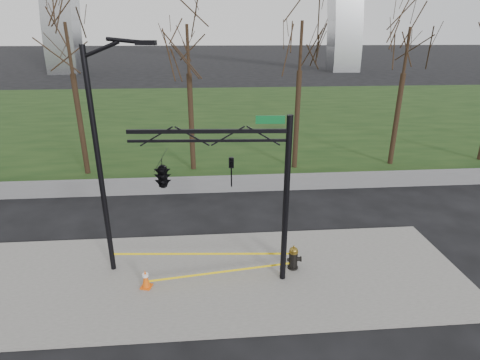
{
  "coord_description": "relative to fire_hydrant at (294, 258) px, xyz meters",
  "views": [
    {
      "loc": [
        -0.08,
        -11.68,
        8.35
      ],
      "look_at": [
        1.03,
        2.0,
        3.0
      ],
      "focal_mm": 28.57,
      "sensor_mm": 36.0,
      "label": 1
    }
  ],
  "objects": [
    {
      "name": "guardrail",
      "position": [
        -2.87,
        7.78,
        -0.09
      ],
      "size": [
        60.0,
        0.3,
        0.9
      ],
      "primitive_type": "cube",
      "color": "#59595B",
      "rests_on": "ground"
    },
    {
      "name": "street_light",
      "position": [
        -6.47,
        0.47,
        4.16
      ],
      "size": [
        2.36,
        0.7,
        8.21
      ],
      "rotation": [
        0.0,
        0.0,
        -0.22
      ],
      "color": "black",
      "rests_on": "ground"
    },
    {
      "name": "traffic_signal_mast",
      "position": [
        -3.74,
        -0.37,
        3.61
      ],
      "size": [
        5.09,
        2.51,
        6.0
      ],
      "rotation": [
        0.0,
        0.0,
        -0.06
      ],
      "color": "black",
      "rests_on": "ground"
    },
    {
      "name": "traffic_cone",
      "position": [
        -5.3,
        -0.72,
        -0.09
      ],
      "size": [
        0.44,
        0.44,
        0.69
      ],
      "rotation": [
        0.0,
        0.0,
        -0.26
      ],
      "color": "#E3540B",
      "rests_on": "sidewalk"
    },
    {
      "name": "tree_row",
      "position": [
        -0.79,
        11.78,
        4.26
      ],
      "size": [
        50.17,
        4.0,
        9.59
      ],
      "color": "black",
      "rests_on": "ground"
    },
    {
      "name": "fire_hydrant",
      "position": [
        0.0,
        0.0,
        0.0
      ],
      "size": [
        0.59,
        0.38,
        0.95
      ],
      "rotation": [
        0.0,
        0.0,
        -0.1
      ],
      "color": "black",
      "rests_on": "sidewalk"
    },
    {
      "name": "ground",
      "position": [
        -2.87,
        -0.22,
        -0.54
      ],
      "size": [
        500.0,
        500.0,
        0.0
      ],
      "primitive_type": "plane",
      "color": "black",
      "rests_on": "ground"
    },
    {
      "name": "grass_strip",
      "position": [
        -2.87,
        29.78,
        -0.51
      ],
      "size": [
        120.0,
        40.0,
        0.06
      ],
      "primitive_type": "cube",
      "color": "black",
      "rests_on": "ground"
    },
    {
      "name": "caution_tape",
      "position": [
        -3.04,
        -0.02,
        0.01
      ],
      "size": [
        6.68,
        1.24,
        0.47
      ],
      "color": "yellow",
      "rests_on": "ground"
    },
    {
      "name": "sidewalk",
      "position": [
        -2.87,
        -0.22,
        -0.49
      ],
      "size": [
        18.0,
        6.0,
        0.1
      ],
      "primitive_type": "cube",
      "color": "slate",
      "rests_on": "ground"
    }
  ]
}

